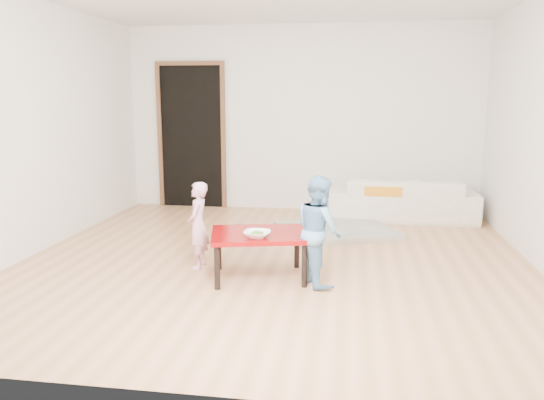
% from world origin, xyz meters
% --- Properties ---
extents(floor, '(5.00, 5.00, 0.01)m').
position_xyz_m(floor, '(0.00, 0.00, 0.00)').
color(floor, tan).
rests_on(floor, ground).
extents(back_wall, '(5.00, 0.02, 2.60)m').
position_xyz_m(back_wall, '(0.00, 2.50, 1.30)').
color(back_wall, white).
rests_on(back_wall, floor).
extents(left_wall, '(0.02, 5.00, 2.60)m').
position_xyz_m(left_wall, '(-2.50, 0.00, 1.30)').
color(left_wall, white).
rests_on(left_wall, floor).
extents(doorway, '(1.02, 0.08, 2.11)m').
position_xyz_m(doorway, '(-1.60, 2.48, 1.02)').
color(doorway, brown).
rests_on(doorway, back_wall).
extents(sofa, '(1.91, 0.75, 0.56)m').
position_xyz_m(sofa, '(1.41, 2.05, 0.28)').
color(sofa, white).
rests_on(sofa, floor).
extents(cushion, '(0.49, 0.44, 0.13)m').
position_xyz_m(cushion, '(1.14, 1.88, 0.43)').
color(cushion, orange).
rests_on(cushion, sofa).
extents(red_table, '(0.96, 0.81, 0.42)m').
position_xyz_m(red_table, '(-0.06, -0.55, 0.21)').
color(red_table, maroon).
rests_on(red_table, floor).
extents(bowl, '(0.23, 0.23, 0.06)m').
position_xyz_m(bowl, '(-0.05, -0.72, 0.45)').
color(bowl, white).
rests_on(bowl, red_table).
extents(broccoli, '(0.12, 0.12, 0.06)m').
position_xyz_m(broccoli, '(-0.05, -0.72, 0.45)').
color(broccoli, '#2D5919').
rests_on(broccoli, red_table).
extents(child_pink, '(0.21, 0.31, 0.83)m').
position_xyz_m(child_pink, '(-0.69, -0.35, 0.41)').
color(child_pink, pink).
rests_on(child_pink, floor).
extents(child_blue, '(0.53, 0.58, 0.95)m').
position_xyz_m(child_blue, '(0.47, -0.62, 0.48)').
color(child_blue, '#5797CB').
rests_on(child_blue, floor).
extents(basin, '(0.45, 0.45, 0.14)m').
position_xyz_m(basin, '(-0.33, 0.67, 0.07)').
color(basin, teal).
rests_on(basin, floor).
extents(blanket, '(1.59, 1.48, 0.06)m').
position_xyz_m(blanket, '(0.57, 1.19, 0.03)').
color(blanket, '#B0AD9B').
rests_on(blanket, floor).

